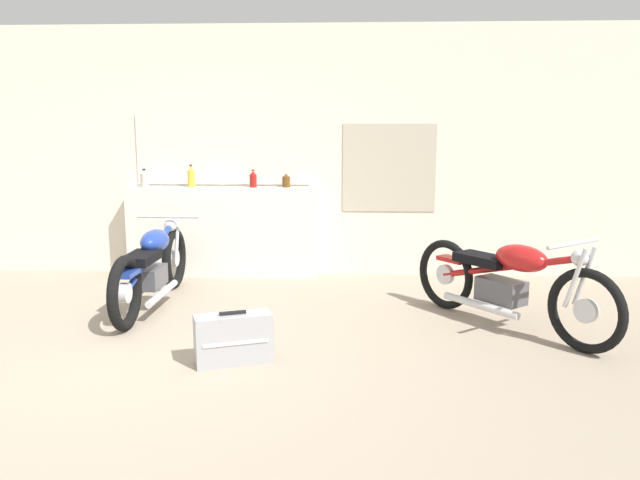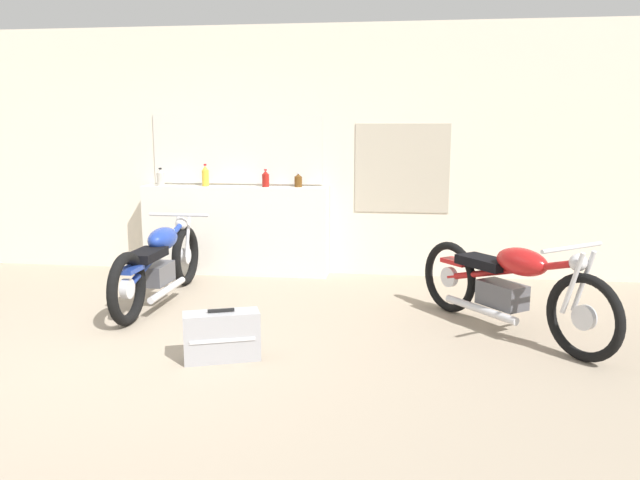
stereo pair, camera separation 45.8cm
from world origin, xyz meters
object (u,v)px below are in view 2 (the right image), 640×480
Objects in this scene: bottle_right_center at (298,181)px; motorcycle_red at (509,284)px; bottle_leftmost at (161,178)px; hard_case_silver at (222,336)px; bottle_left_center at (205,176)px; motorcycle_blue at (160,263)px; bottle_center at (266,179)px.

bottle_right_center is 2.81m from motorcycle_red.
bottle_leftmost is 0.12× the size of motorcycle_red.
bottle_leftmost is at bearing 119.16° from hard_case_silver.
bottle_left_center is 0.12× the size of motorcycle_blue.
bottle_left_center is at bearing -179.35° from bottle_center.
motorcycle_red is (3.11, -1.76, -0.71)m from bottle_left_center.
motorcycle_red is at bearing 22.40° from hard_case_silver.
bottle_leftmost is 0.35× the size of hard_case_silver.
bottle_right_center is at bearing 87.42° from hard_case_silver.
bottle_leftmost is at bearing -177.68° from bottle_right_center.
bottle_leftmost is at bearing -177.54° from bottle_left_center.
bottle_center is (0.70, 0.01, -0.02)m from bottle_left_center.
bottle_center is 0.10× the size of motorcycle_blue.
motorcycle_blue is (0.45, -1.24, -0.71)m from bottle_leftmost.
bottle_center is 1.65m from motorcycle_blue.
bottle_left_center is 1.46m from motorcycle_blue.
bottle_leftmost reaches higher than bottle_center.
hard_case_silver is at bearing -70.45° from bottle_left_center.
bottle_leftmost is 0.53m from bottle_left_center.
bottle_left_center is at bearing 2.46° from bottle_leftmost.
bottle_right_center is (1.59, 0.06, -0.02)m from bottle_leftmost.
motorcycle_red reaches higher than motorcycle_blue.
hard_case_silver is (-0.12, -2.70, -0.91)m from bottle_right_center.
bottle_center is 0.34× the size of hard_case_silver.
bottle_leftmost is 1.22m from bottle_center.
motorcycle_red is at bearing -8.92° from motorcycle_blue.
bottle_right_center reaches higher than motorcycle_blue.
bottle_leftmost is at bearing -178.58° from bottle_center.
bottle_center is at bearing 1.42° from bottle_leftmost.
motorcycle_red is at bearing -41.42° from bottle_right_center.
bottle_right_center is 0.08× the size of motorcycle_blue.
bottle_right_center reaches higher than hard_case_silver.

